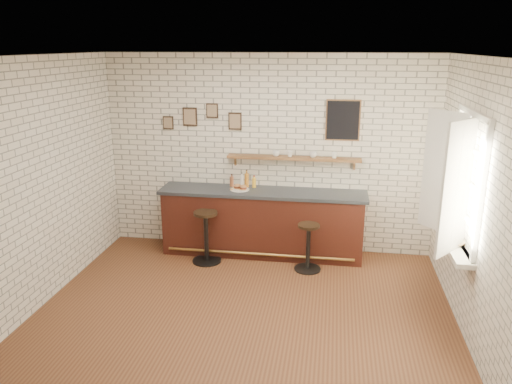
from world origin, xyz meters
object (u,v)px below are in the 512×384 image
bitters_bottle_white (242,181)px  book_lower (453,242)px  bitters_bottle_brown (232,181)px  shelf_cup_d (334,155)px  bitters_bottle_amber (247,180)px  shelf_cup_c (313,155)px  condiment_bottle_yellow (254,182)px  ciabatta_sandwich (240,187)px  book_upper (452,240)px  shelf_cup_b (290,154)px  sandwich_plate (240,189)px  shelf_cup_a (276,153)px  bar_counter (262,222)px  bar_stool_left (206,235)px  bar_stool_right (308,246)px

bitters_bottle_white → book_lower: bearing=-30.7°
bitters_bottle_brown → shelf_cup_d: bearing=1.6°
shelf_cup_d → bitters_bottle_amber: bearing=153.9°
shelf_cup_c → shelf_cup_d: 0.31m
bitters_bottle_brown → condiment_bottle_yellow: bitters_bottle_brown is taller
bitters_bottle_amber → condiment_bottle_yellow: bitters_bottle_amber is taller
bitters_bottle_brown → bitters_bottle_amber: size_ratio=0.73×
ciabatta_sandwich → shelf_cup_c: bearing=11.3°
book_lower → bitters_bottle_brown: bearing=122.1°
book_upper → shelf_cup_b: bearing=-177.1°
sandwich_plate → shelf_cup_c: 1.21m
bitters_bottle_white → shelf_cup_a: bearing=4.6°
bar_counter → book_lower: bearing=-31.5°
shelf_cup_b → book_upper: (2.04, -1.66, -0.58)m
bitters_bottle_amber → shelf_cup_a: size_ratio=2.50×
shelf_cup_a → shelf_cup_d: size_ratio=1.21×
bar_counter → shelf_cup_b: bearing=27.8°
bitters_bottle_amber → shelf_cup_b: bearing=3.7°
bitters_bottle_amber → bar_counter: bearing=-30.6°
ciabatta_sandwich → shelf_cup_c: (1.06, 0.21, 0.49)m
book_upper → bar_counter: bearing=-169.0°
bar_stool_left → bar_stool_right: bar_stool_left is taller
bar_counter → book_lower: 2.87m
bar_stool_left → book_upper: (3.19, -1.03, 0.54)m
condiment_bottle_yellow → book_upper: 3.04m
shelf_cup_a → bitters_bottle_white: bearing=162.8°
bitters_bottle_white → bar_stool_left: (-0.43, -0.59, -0.68)m
bar_stool_right → book_lower: (1.69, -1.00, 0.57)m
shelf_cup_d → shelf_cup_c: bearing=152.0°
condiment_bottle_yellow → shelf_cup_b: 0.70m
condiment_bottle_yellow → book_upper: (2.57, -1.62, -0.13)m
shelf_cup_b → shelf_cup_c: 0.35m
bitters_bottle_amber → bar_stool_left: 1.05m
sandwich_plate → bar_stool_right: 1.34m
shelf_cup_d → condiment_bottle_yellow: bearing=154.0°
sandwich_plate → book_lower: bearing=-28.1°
book_lower → bar_counter: bearing=119.9°
book_upper → bitters_bottle_white: bearing=-168.3°
bar_stool_right → book_upper: size_ratio=3.22×
condiment_bottle_yellow → bar_stool_right: 1.30m
condiment_bottle_yellow → shelf_cup_b: (0.53, 0.04, 0.45)m
bar_stool_left → shelf_cup_c: size_ratio=7.04×
bitters_bottle_white → shelf_cup_d: size_ratio=2.49×
bar_stool_right → bar_counter: bearing=146.6°
shelf_cup_b → bitters_bottle_brown: bearing=144.9°
ciabatta_sandwich → sandwich_plate: bearing=180.0°
bitters_bottle_brown → shelf_cup_d: 1.60m
bar_stool_right → book_lower: bearing=-30.7°
bitters_bottle_amber → shelf_cup_a: bearing=5.4°
bitters_bottle_white → bar_counter: bearing=-24.9°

